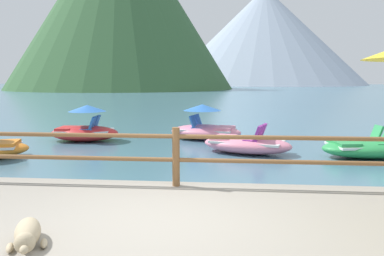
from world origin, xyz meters
name	(u,v)px	position (x,y,z in m)	size (l,w,h in m)	color
ground_plane	(221,97)	(0.00, 40.00, 0.00)	(200.00, 200.00, 0.00)	#477084
dock_railing	(176,151)	(0.00, 1.55, 0.98)	(23.92, 0.12, 0.95)	brown
dog_resting	(27,234)	(-1.23, -0.84, 0.52)	(0.54, 1.03, 0.26)	tan
pedal_boat_0	(246,144)	(1.36, 6.51, 0.27)	(2.82, 2.02, 0.84)	pink
pedal_boat_1	(368,148)	(4.59, 6.21, 0.26)	(2.73, 1.79, 0.84)	green
pedal_boat_2	(85,129)	(-4.03, 8.22, 0.41)	(2.37, 1.49, 1.23)	red
pedal_boat_4	(205,128)	(0.04, 8.95, 0.41)	(2.75, 1.92, 1.23)	pink
cliff_headland	(128,5)	(-19.14, 73.57, 16.65)	(44.15, 44.15, 35.47)	#386038
distant_peak	(264,37)	(12.26, 127.12, 15.60)	(64.98, 64.98, 31.21)	#93A3B7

